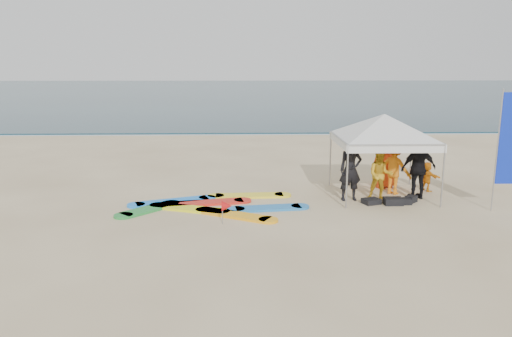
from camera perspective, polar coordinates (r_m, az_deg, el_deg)
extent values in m
plane|color=beige|center=(12.42, 1.76, -7.95)|extent=(120.00, 120.00, 0.00)
cube|color=#0C2633|center=(71.77, -1.05, 8.75)|extent=(160.00, 84.00, 0.08)
cube|color=silver|center=(30.16, -0.25, 4.01)|extent=(160.00, 1.20, 0.01)
imported|color=black|center=(15.74, 10.74, -0.13)|extent=(0.77, 0.57, 1.96)
imported|color=gold|center=(16.03, 14.02, -0.74)|extent=(0.87, 0.73, 1.59)
imported|color=orange|center=(16.87, 15.56, 0.09)|extent=(1.27, 1.23, 1.75)
imported|color=black|center=(16.45, 18.08, 0.01)|extent=(1.21, 0.66, 1.96)
imported|color=#E94314|center=(17.58, 14.59, 0.93)|extent=(1.06, 0.81, 1.93)
imported|color=orange|center=(17.65, 18.97, -0.87)|extent=(0.67, 0.95, 0.99)
cylinder|color=#A5A5A8|center=(17.57, 8.48, 1.12)|extent=(0.05, 0.05, 1.89)
cylinder|color=#A5A5A8|center=(18.29, 17.29, 1.13)|extent=(0.05, 0.05, 1.89)
cylinder|color=#A5A5A8|center=(14.85, 10.37, -0.98)|extent=(0.05, 0.05, 1.89)
cylinder|color=#A5A5A8|center=(15.68, 20.58, -0.86)|extent=(0.05, 0.05, 1.89)
cube|color=silver|center=(15.04, 15.79, 2.15)|extent=(2.94, 0.02, 0.24)
cube|color=silver|center=(17.74, 13.10, 3.75)|extent=(2.94, 0.02, 0.24)
cube|color=silver|center=(16.06, 9.45, 3.05)|extent=(0.02, 2.94, 0.24)
cube|color=silver|center=(16.83, 19.00, 2.97)|extent=(0.02, 2.94, 0.24)
pyramid|color=silver|center=(16.28, 14.50, 6.07)|extent=(4.02, 4.02, 0.76)
cylinder|color=#A5A5A8|center=(15.78, 25.84, 1.80)|extent=(0.04, 0.04, 3.53)
cube|color=#0B25BB|center=(15.87, 26.91, 3.04)|extent=(0.55, 0.03, 2.62)
cylinder|color=#A5A5A8|center=(13.39, -3.85, -5.11)|extent=(0.02, 0.02, 0.60)
cone|color=red|center=(13.33, -3.35, -4.29)|extent=(0.28, 0.28, 0.28)
cube|color=black|center=(15.73, 15.41, -3.63)|extent=(0.57, 0.37, 0.22)
cube|color=black|center=(15.90, 16.49, -3.60)|extent=(0.46, 0.30, 0.18)
cube|color=black|center=(15.68, 13.04, -3.67)|extent=(0.61, 0.55, 0.16)
cube|color=black|center=(16.17, 17.31, -3.35)|extent=(0.44, 0.44, 0.20)
cube|color=yellow|center=(16.08, -0.76, -3.12)|extent=(2.18, 0.64, 0.07)
cube|color=#F9FA1A|center=(14.81, -7.68, -4.57)|extent=(2.08, 1.20, 0.07)
cube|color=#1C81F5|center=(15.62, -9.51, -3.75)|extent=(2.27, 1.25, 0.07)
cube|color=#FFAC15|center=(14.09, -2.36, -5.34)|extent=(2.06, 1.46, 0.07)
cube|color=red|center=(15.35, -5.84, -3.92)|extent=(2.39, 0.94, 0.07)
cube|color=#268E39|center=(14.95, -12.22, -4.59)|extent=(1.55, 1.59, 0.07)
cube|color=#2476C4|center=(14.73, 1.41, -4.55)|extent=(1.98, 0.79, 0.07)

